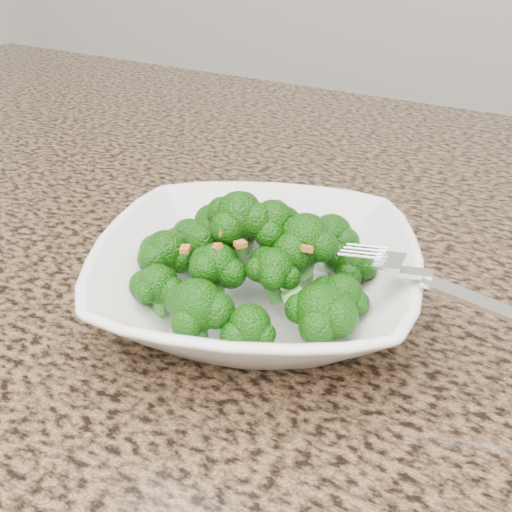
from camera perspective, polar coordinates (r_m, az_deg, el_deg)
The scene contains 5 objects.
granite_counter at distance 0.62m, azimuth -5.57°, elevation 0.99°, with size 1.64×1.04×0.03m, color brown.
bowl at distance 0.48m, azimuth 0.00°, elevation -2.12°, with size 0.24×0.24×0.06m, color white.
broccoli_pile at distance 0.45m, azimuth 0.00°, elevation 4.55°, with size 0.21×0.21×0.07m, color #134F09, non-canonical shape.
garlic_topping at distance 0.44m, azimuth 0.00°, elevation 8.75°, with size 0.13×0.13×0.01m, color #BC6C2E, non-canonical shape.
fork at distance 0.43m, azimuth 14.51°, elevation -1.63°, with size 0.19×0.03×0.01m, color silver, non-canonical shape.
Camera 1 is at (0.32, -0.14, 1.19)m, focal length 45.00 mm.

